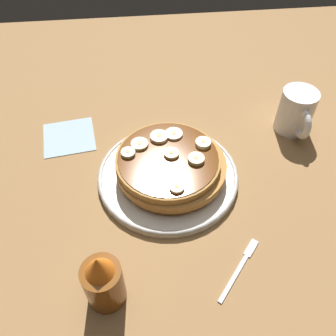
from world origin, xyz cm
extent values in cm
cube|color=olive|center=(0.00, 0.00, -1.50)|extent=(140.00, 140.00, 3.00)
cylinder|color=silver|center=(0.00, 0.00, 0.66)|extent=(27.77, 27.77, 1.31)
torus|color=#A19E96|center=(0.00, 0.00, 1.12)|extent=(27.85, 27.85, 0.92)
cylinder|color=olive|center=(0.02, 0.51, 2.09)|extent=(20.03, 20.03, 1.56)
cylinder|color=#B47B3B|center=(-0.30, 0.59, 3.65)|extent=(21.35, 21.35, 1.56)
cylinder|color=#AD7D3E|center=(0.01, 0.20, 5.20)|extent=(19.94, 19.94, 1.56)
cylinder|color=#592B0A|center=(0.00, 0.00, 6.06)|extent=(19.05, 19.05, 0.16)
cylinder|color=#F9EBBC|center=(-0.56, 0.71, 6.37)|extent=(2.90, 2.90, 0.78)
cylinder|color=tan|center=(-0.56, 0.71, 6.80)|extent=(0.81, 0.81, 0.08)
cylinder|color=#EDE2C4|center=(-5.89, 1.79, 6.31)|extent=(3.51, 3.51, 0.65)
cylinder|color=tan|center=(-5.89, 1.79, 6.67)|extent=(0.98, 0.98, 0.08)
cylinder|color=#F8F2BA|center=(-2.61, 7.12, 6.45)|extent=(3.03, 3.03, 0.95)
cylinder|color=tan|center=(-2.61, 7.12, 6.97)|extent=(0.85, 0.85, 0.08)
cylinder|color=#FCE3C0|center=(-5.31, -1.19, 6.40)|extent=(3.58, 3.58, 0.83)
cylinder|color=tan|center=(-5.31, -1.19, 6.85)|extent=(1.00, 1.00, 0.08)
cylinder|color=#F9E9B4|center=(7.58, 0.70, 6.34)|extent=(2.61, 2.61, 0.72)
cylinder|color=tan|center=(7.58, 0.70, 6.74)|extent=(0.73, 0.73, 0.08)
cylinder|color=#F6E8B3|center=(-3.75, -5.11, 6.35)|extent=(3.37, 3.37, 0.73)
cylinder|color=tan|center=(-3.75, -5.11, 6.76)|extent=(0.94, 0.94, 0.08)
cylinder|color=#EDEDB3|center=(1.41, 5.09, 6.46)|extent=(3.08, 3.08, 0.95)
cylinder|color=tan|center=(1.41, 5.09, 6.97)|extent=(0.86, 0.86, 0.08)
cylinder|color=#F1EFC5|center=(-1.58, -7.39, 6.40)|extent=(2.72, 2.72, 0.84)
cylinder|color=tan|center=(-1.58, -7.39, 6.86)|extent=(0.76, 0.76, 0.08)
cylinder|color=white|center=(-11.83, 29.28, 4.88)|extent=(7.63, 7.63, 9.76)
cylinder|color=black|center=(-11.83, 29.28, 8.78)|extent=(6.49, 6.49, 0.59)
torus|color=white|center=(-7.82, 29.28, 4.88)|extent=(6.84, 1.37, 6.84)
cube|color=#99B2BF|center=(-14.03, -20.66, 0.15)|extent=(12.38, 12.38, 0.30)
cube|color=silver|center=(22.09, 8.25, 0.25)|extent=(7.70, 6.68, 0.50)
cube|color=silver|center=(17.14, 12.46, 0.25)|extent=(3.48, 3.23, 0.50)
cylinder|color=brown|center=(22.66, -11.92, 4.25)|extent=(5.94, 5.94, 8.51)
cone|color=orange|center=(22.66, -11.92, 10.29)|extent=(4.16, 4.16, 3.56)
camera|label=1|loc=(44.76, -4.86, 54.52)|focal=37.68mm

